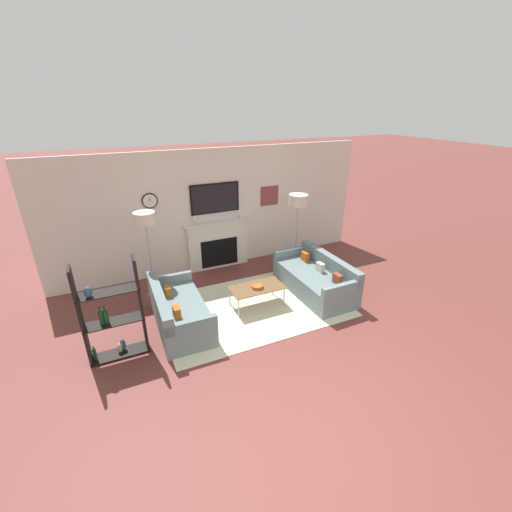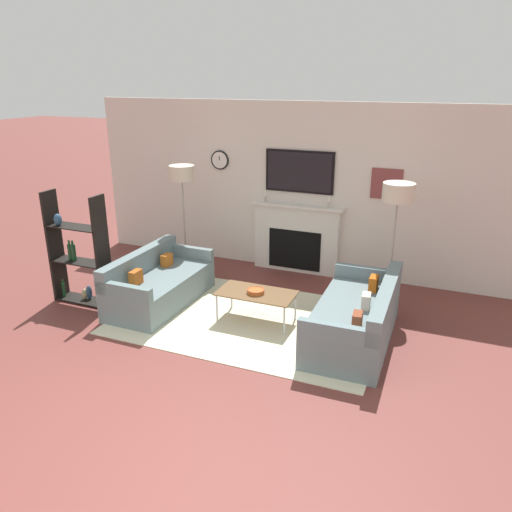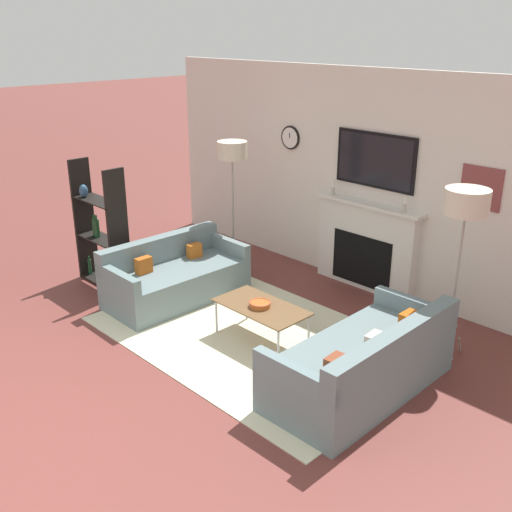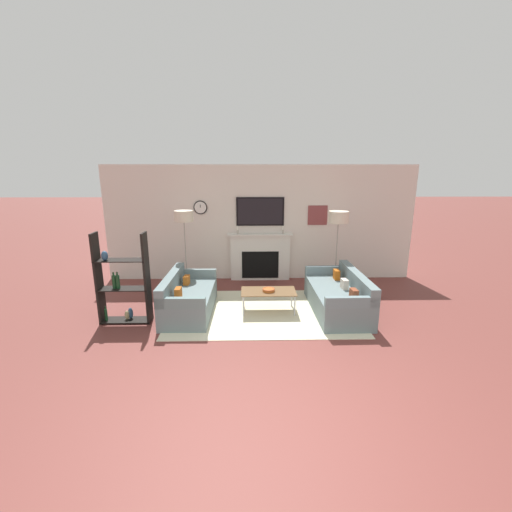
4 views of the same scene
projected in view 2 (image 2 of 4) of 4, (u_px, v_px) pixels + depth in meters
ground_plane at (110, 473)px, 4.06m from camera, size 60.00×60.00×0.00m
fireplace_wall at (299, 196)px, 7.98m from camera, size 7.27×0.28×2.70m
area_rug at (250, 319)px, 6.62m from camera, size 3.43×2.24×0.01m
couch_left at (158, 285)px, 7.03m from camera, size 0.84×1.72×0.73m
couch_right at (357, 319)px, 6.02m from camera, size 0.90×1.88×0.75m
coffee_table at (256, 294)px, 6.46m from camera, size 1.01×0.53×0.41m
decorative_bowl at (256, 291)px, 6.42m from camera, size 0.23×0.23×0.06m
floor_lamp_left at (182, 175)px, 7.66m from camera, size 0.39×0.39×1.77m
floor_lamp_right at (398, 194)px, 6.51m from camera, size 0.42×0.42×1.75m
shelf_unit at (78, 254)px, 6.92m from camera, size 0.86×0.28×1.58m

